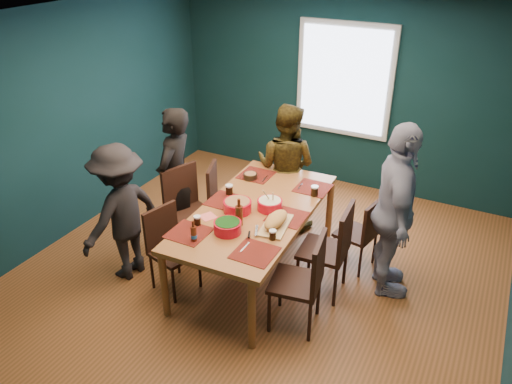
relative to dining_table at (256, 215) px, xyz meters
The scene contains 26 objects.
room 0.72m from the dining_table, 83.57° to the left, with size 5.01×5.01×2.71m.
dining_table is the anchor object (origin of this frame).
chair_left_far 0.93m from the dining_table, 144.89° to the left, with size 0.54×0.54×0.93m.
chair_left_mid 0.94m from the dining_table, behind, with size 0.60×0.60×1.04m.
chair_left_near 0.95m from the dining_table, 140.91° to the right, with size 0.50×0.50×0.91m.
chair_right_far 1.20m from the dining_table, 32.57° to the left, with size 0.46×0.46×0.86m.
chair_right_mid 0.85m from the dining_table, ahead, with size 0.50×0.50×1.03m.
chair_right_near 0.95m from the dining_table, 33.20° to the right, with size 0.52×0.52×1.00m.
person_far_left 1.15m from the dining_table, behind, with size 0.61×0.40×1.68m, color black.
person_back 1.15m from the dining_table, 98.42° to the left, with size 0.77×0.60×1.59m, color black.
person_right 1.40m from the dining_table, 16.85° to the left, with size 1.09×0.45×1.85m, color white.
person_near_left 1.41m from the dining_table, 153.44° to the right, with size 0.99×0.57×1.53m, color black.
bowl_salad 0.24m from the dining_table, 138.45° to the right, with size 0.29×0.29×0.12m.
bowl_dumpling 0.20m from the dining_table, 25.67° to the left, with size 0.26×0.26×0.24m.
bowl_herbs 0.54m from the dining_table, 93.89° to the right, with size 0.27×0.27×0.12m.
cutting_board 0.41m from the dining_table, 32.62° to the right, with size 0.32×0.60×0.13m.
small_bowl 0.71m from the dining_table, 122.40° to the left, with size 0.16×0.16×0.07m.
beer_bottle_a 0.84m from the dining_table, 106.60° to the right, with size 0.06×0.06×0.22m.
beer_bottle_b 0.40m from the dining_table, 90.31° to the right, with size 0.07×0.07×0.29m.
cola_glass_a 0.66m from the dining_table, 123.90° to the right, with size 0.07×0.07×0.10m.
cola_glass_b 0.60m from the dining_table, 46.85° to the right, with size 0.07×0.07×0.10m.
cola_glass_c 0.71m from the dining_table, 51.55° to the left, with size 0.08×0.08×0.11m.
cola_glass_d 0.45m from the dining_table, 159.66° to the left, with size 0.08×0.08×0.11m.
napkin_a 0.37m from the dining_table, 12.07° to the left, with size 0.14×0.14×0.00m, color #EF6964.
napkin_b 0.51m from the dining_table, 134.41° to the right, with size 0.15×0.15×0.00m, color #EF6964.
napkin_c 0.78m from the dining_table, 61.89° to the right, with size 0.12×0.12×0.00m, color #EF6964.
Camera 1 is at (2.01, -4.06, 3.42)m, focal length 35.00 mm.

